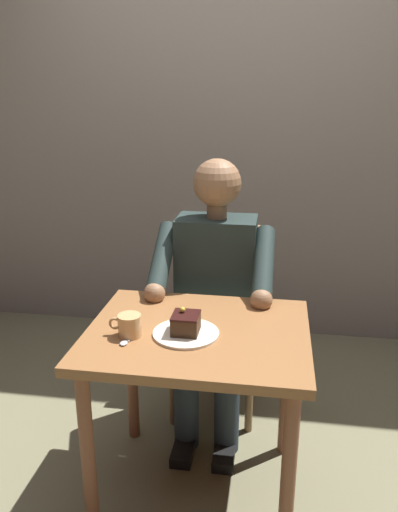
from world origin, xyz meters
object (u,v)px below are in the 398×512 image
dining_table (198,356)px  seated_person (214,293)px  cake_slice (186,323)px  coffee_cup (129,325)px  dessert_spoon (126,339)px  chair (218,309)px

dining_table → seated_person: size_ratio=0.64×
dining_table → cake_slice: cake_slice is taller
coffee_cup → dessert_spoon: (0.00, 0.03, -0.04)m
chair → dessert_spoon: chair is taller
cake_slice → dessert_spoon: cake_slice is taller
dining_table → dessert_spoon: bearing=26.3°
dessert_spoon → coffee_cup: bearing=-92.7°
cake_slice → coffee_cup: bearing=11.4°
seated_person → coffee_cup: seated_person is taller
chair → seated_person: 0.23m
dessert_spoon → dining_table: bearing=-153.7°
seated_person → dining_table: bearing=90.0°
dessert_spoon → cake_slice: bearing=-159.7°
chair → coffee_cup: size_ratio=7.61×
chair → cake_slice: 0.73m
dining_table → cake_slice: (0.04, 0.04, 0.15)m
cake_slice → dessert_spoon: bearing=20.3°
chair → coffee_cup: 0.80m
seated_person → dessert_spoon: seated_person is taller
chair → cake_slice: chair is taller
seated_person → dessert_spoon: 0.63m
chair → coffee_cup: chair is taller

